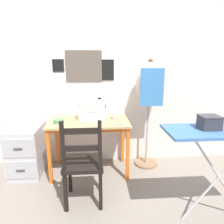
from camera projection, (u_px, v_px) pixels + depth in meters
ground_plane at (90, 183)px, 2.45m from camera, size 14.00×14.00×0.00m
wall_back at (89, 75)px, 2.75m from camera, size 10.00×0.07×2.55m
sewing_table at (89, 128)px, 2.56m from camera, size 1.02×0.56×0.71m
sewing_machine at (93, 110)px, 2.58m from camera, size 0.35×0.15×0.30m
fabric_bowl at (59, 121)px, 2.46m from camera, size 0.13×0.13×0.05m
scissors at (122, 125)px, 2.39m from camera, size 0.12×0.10×0.01m
thread_spool_near_machine at (108, 118)px, 2.59m from camera, size 0.04×0.04×0.04m
thread_spool_mid_table at (112, 118)px, 2.64m from camera, size 0.04×0.04×0.03m
wooden_chair at (83, 164)px, 2.02m from camera, size 0.40×0.38×0.93m
filing_cabinet at (27, 150)px, 2.63m from camera, size 0.39×0.57×0.64m
dress_form at (149, 89)px, 2.64m from camera, size 0.36×0.32×1.49m
storage_box at (209, 122)px, 1.68m from camera, size 0.17×0.14×0.12m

